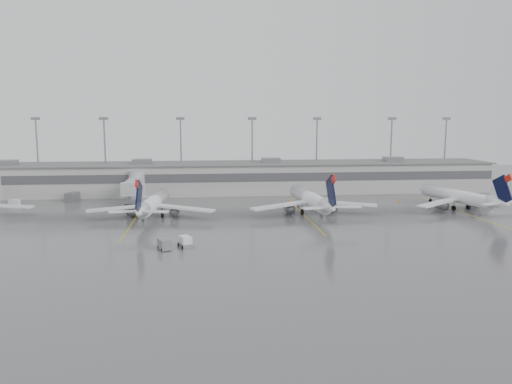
{
  "coord_description": "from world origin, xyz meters",
  "views": [
    {
      "loc": [
        -3.33,
        -78.39,
        20.17
      ],
      "look_at": [
        7.32,
        24.0,
        5.0
      ],
      "focal_mm": 35.0,
      "sensor_mm": 36.0,
      "label": 1
    }
  ],
  "objects": [
    {
      "name": "gse_uld_b",
      "position": [
        -16.75,
        40.83,
        0.93
      ],
      "size": [
        2.73,
        1.91,
        1.86
      ],
      "primitive_type": "cube",
      "rotation": [
        0.0,
        0.0,
        -0.06
      ],
      "color": "white",
      "rests_on": "ground"
    },
    {
      "name": "light_masts",
      "position": [
        0.0,
        63.75,
        12.03
      ],
      "size": [
        142.4,
        8.0,
        20.6
      ],
      "color": "gray",
      "rests_on": "ground"
    },
    {
      "name": "jet_mid_right",
      "position": [
        19.3,
        24.82,
        3.12
      ],
      "size": [
        27.62,
        31.05,
        10.04
      ],
      "rotation": [
        0.0,
        0.0,
        0.08
      ],
      "color": "white",
      "rests_on": "ground"
    },
    {
      "name": "terminal",
      "position": [
        -0.01,
        57.98,
        4.17
      ],
      "size": [
        152.0,
        17.0,
        9.45
      ],
      "color": "#9C9C98",
      "rests_on": "ground"
    },
    {
      "name": "baggage_tug",
      "position": [
        -6.51,
        -0.84,
        0.7
      ],
      "size": [
        2.63,
        3.22,
        1.79
      ],
      "rotation": [
        0.0,
        0.0,
        0.38
      ],
      "color": "white",
      "rests_on": "ground"
    },
    {
      "name": "stand_markings",
      "position": [
        -0.0,
        24.0,
        0.01
      ],
      "size": [
        105.25,
        40.0,
        0.01
      ],
      "color": "gold",
      "rests_on": "ground"
    },
    {
      "name": "gse_uld_c",
      "position": [
        23.36,
        43.02,
        0.84
      ],
      "size": [
        2.38,
        1.6,
        1.67
      ],
      "primitive_type": "cube",
      "rotation": [
        0.0,
        0.0,
        0.01
      ],
      "color": "white",
      "rests_on": "ground"
    },
    {
      "name": "jet_mid_left",
      "position": [
        -14.03,
        24.5,
        2.95
      ],
      "size": [
        26.08,
        29.36,
        9.5
      ],
      "rotation": [
        0.0,
        0.0,
        -0.1
      ],
      "color": "white",
      "rests_on": "ground"
    },
    {
      "name": "cone_d",
      "position": [
        43.73,
        37.43,
        0.34
      ],
      "size": [
        0.43,
        0.43,
        0.69
      ],
      "primitive_type": "cone",
      "color": "orange",
      "rests_on": "ground"
    },
    {
      "name": "cone_b",
      "position": [
        -15.44,
        29.91,
        0.32
      ],
      "size": [
        0.4,
        0.4,
        0.64
      ],
      "primitive_type": "cone",
      "color": "orange",
      "rests_on": "ground"
    },
    {
      "name": "gse_uld_a",
      "position": [
        -47.46,
        41.13,
        0.78
      ],
      "size": [
        2.43,
        1.86,
        1.55
      ],
      "primitive_type": "cube",
      "rotation": [
        0.0,
        0.0,
        -0.19
      ],
      "color": "white",
      "rests_on": "ground"
    },
    {
      "name": "jet_far_right",
      "position": [
        53.47,
        26.34,
        2.93
      ],
      "size": [
        25.37,
        28.75,
        9.43
      ],
      "rotation": [
        0.0,
        0.0,
        0.22
      ],
      "color": "white",
      "rests_on": "ground"
    },
    {
      "name": "gse_loader",
      "position": [
        -35.72,
        46.43,
        1.13
      ],
      "size": [
        3.27,
        4.14,
        2.26
      ],
      "primitive_type": "cube",
      "rotation": [
        0.0,
        0.0,
        -0.31
      ],
      "color": "slate",
      "rests_on": "ground"
    },
    {
      "name": "baggage_cart",
      "position": [
        -9.71,
        -2.04,
        0.88
      ],
      "size": [
        2.37,
        3.0,
        1.69
      ],
      "rotation": [
        0.0,
        0.0,
        0.38
      ],
      "color": "slate",
      "rests_on": "ground"
    },
    {
      "name": "ground",
      "position": [
        0.0,
        0.0,
        0.0
      ],
      "size": [
        260.0,
        260.0,
        0.0
      ],
      "primitive_type": "plane",
      "color": "#515154",
      "rests_on": "ground"
    },
    {
      "name": "jet_bridge_right",
      "position": [
        -20.5,
        45.72,
        3.87
      ],
      "size": [
        4.0,
        17.2,
        7.0
      ],
      "color": "#A6A9AC",
      "rests_on": "ground"
    },
    {
      "name": "cone_c",
      "position": [
        17.35,
        41.78,
        0.35
      ],
      "size": [
        0.44,
        0.44,
        0.7
      ],
      "primitive_type": "cone",
      "color": "orange",
      "rests_on": "ground"
    }
  ]
}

